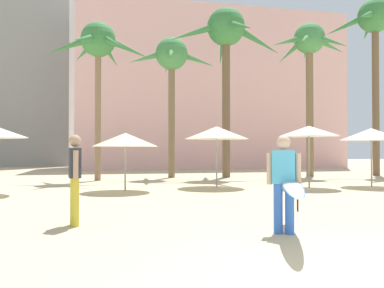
{
  "coord_description": "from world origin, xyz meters",
  "views": [
    {
      "loc": [
        -3.0,
        -3.92,
        1.47
      ],
      "look_at": [
        -0.81,
        5.9,
        1.65
      ],
      "focal_mm": 37.19,
      "sensor_mm": 36.0,
      "label": 1
    }
  ],
  "objects_px": {
    "palm_tree_right": "(375,27)",
    "cafe_umbrella_4": "(217,133)",
    "palm_tree_center": "(171,62)",
    "cafe_umbrella_6": "(371,134)",
    "cafe_umbrella_1": "(125,140)",
    "cafe_umbrella_5": "(309,131)",
    "palm_tree_left": "(98,47)",
    "palm_tree_far_right": "(226,38)",
    "person_near_left": "(75,175)",
    "palm_tree_far_left": "(309,50)",
    "person_mid_center": "(287,182)"
  },
  "relations": [
    {
      "from": "cafe_umbrella_5",
      "to": "cafe_umbrella_1",
      "type": "bearing_deg",
      "value": 177.55
    },
    {
      "from": "cafe_umbrella_1",
      "to": "cafe_umbrella_5",
      "type": "height_order",
      "value": "cafe_umbrella_5"
    },
    {
      "from": "cafe_umbrella_6",
      "to": "palm_tree_left",
      "type": "bearing_deg",
      "value": 151.72
    },
    {
      "from": "palm_tree_center",
      "to": "cafe_umbrella_5",
      "type": "xyz_separation_m",
      "value": [
        4.31,
        -7.31,
        -4.18
      ]
    },
    {
      "from": "palm_tree_right",
      "to": "cafe_umbrella_6",
      "type": "height_order",
      "value": "palm_tree_right"
    },
    {
      "from": "palm_tree_far_left",
      "to": "palm_tree_right",
      "type": "bearing_deg",
      "value": -1.02
    },
    {
      "from": "palm_tree_far_left",
      "to": "cafe_umbrella_1",
      "type": "relative_size",
      "value": 3.68
    },
    {
      "from": "cafe_umbrella_4",
      "to": "palm_tree_right",
      "type": "bearing_deg",
      "value": 24.77
    },
    {
      "from": "palm_tree_far_left",
      "to": "palm_tree_left",
      "type": "relative_size",
      "value": 1.13
    },
    {
      "from": "cafe_umbrella_4",
      "to": "palm_tree_far_right",
      "type": "bearing_deg",
      "value": 68.62
    },
    {
      "from": "palm_tree_far_right",
      "to": "cafe_umbrella_1",
      "type": "relative_size",
      "value": 3.93
    },
    {
      "from": "palm_tree_left",
      "to": "palm_tree_far_right",
      "type": "distance_m",
      "value": 7.14
    },
    {
      "from": "palm_tree_right",
      "to": "cafe_umbrella_4",
      "type": "relative_size",
      "value": 4.08
    },
    {
      "from": "cafe_umbrella_4",
      "to": "cafe_umbrella_5",
      "type": "xyz_separation_m",
      "value": [
        3.48,
        -1.16,
        0.05
      ]
    },
    {
      "from": "palm_tree_center",
      "to": "palm_tree_right",
      "type": "xyz_separation_m",
      "value": [
        12.32,
        -0.85,
        2.5
      ]
    },
    {
      "from": "palm_tree_far_right",
      "to": "person_mid_center",
      "type": "relative_size",
      "value": 3.09
    },
    {
      "from": "cafe_umbrella_1",
      "to": "palm_tree_left",
      "type": "bearing_deg",
      "value": 100.72
    },
    {
      "from": "cafe_umbrella_5",
      "to": "palm_tree_center",
      "type": "bearing_deg",
      "value": 120.51
    },
    {
      "from": "palm_tree_far_right",
      "to": "person_mid_center",
      "type": "xyz_separation_m",
      "value": [
        -3.58,
        -14.79,
        -6.89
      ]
    },
    {
      "from": "cafe_umbrella_6",
      "to": "person_mid_center",
      "type": "height_order",
      "value": "cafe_umbrella_6"
    },
    {
      "from": "palm_tree_far_right",
      "to": "cafe_umbrella_6",
      "type": "height_order",
      "value": "palm_tree_far_right"
    },
    {
      "from": "palm_tree_center",
      "to": "palm_tree_right",
      "type": "distance_m",
      "value": 12.6
    },
    {
      "from": "palm_tree_left",
      "to": "palm_tree_right",
      "type": "relative_size",
      "value": 0.74
    },
    {
      "from": "palm_tree_far_right",
      "to": "person_near_left",
      "type": "relative_size",
      "value": 5.31
    },
    {
      "from": "cafe_umbrella_1",
      "to": "palm_tree_far_left",
      "type": "bearing_deg",
      "value": 29.83
    },
    {
      "from": "palm_tree_far_right",
      "to": "cafe_umbrella_1",
      "type": "bearing_deg",
      "value": -132.39
    },
    {
      "from": "cafe_umbrella_6",
      "to": "palm_tree_center",
      "type": "bearing_deg",
      "value": 134.0
    },
    {
      "from": "cafe_umbrella_5",
      "to": "palm_tree_far_right",
      "type": "bearing_deg",
      "value": 100.6
    },
    {
      "from": "palm_tree_right",
      "to": "person_mid_center",
      "type": "bearing_deg",
      "value": -131.67
    },
    {
      "from": "palm_tree_right",
      "to": "palm_tree_far_left",
      "type": "bearing_deg",
      "value": 178.98
    },
    {
      "from": "person_mid_center",
      "to": "palm_tree_center",
      "type": "bearing_deg",
      "value": 25.68
    },
    {
      "from": "palm_tree_center",
      "to": "cafe_umbrella_6",
      "type": "bearing_deg",
      "value": -46.0
    },
    {
      "from": "palm_tree_far_right",
      "to": "cafe_umbrella_1",
      "type": "height_order",
      "value": "palm_tree_far_right"
    },
    {
      "from": "palm_tree_center",
      "to": "palm_tree_right",
      "type": "relative_size",
      "value": 0.73
    },
    {
      "from": "cafe_umbrella_1",
      "to": "palm_tree_center",
      "type": "bearing_deg",
      "value": 67.58
    },
    {
      "from": "palm_tree_far_left",
      "to": "palm_tree_center",
      "type": "xyz_separation_m",
      "value": [
        -7.97,
        0.78,
        -0.87
      ]
    },
    {
      "from": "palm_tree_far_right",
      "to": "cafe_umbrella_4",
      "type": "xyz_separation_m",
      "value": [
        -2.21,
        -5.65,
        -5.62
      ]
    },
    {
      "from": "cafe_umbrella_4",
      "to": "palm_tree_center",
      "type": "bearing_deg",
      "value": 97.64
    },
    {
      "from": "palm_tree_far_right",
      "to": "person_mid_center",
      "type": "height_order",
      "value": "palm_tree_far_right"
    },
    {
      "from": "palm_tree_far_left",
      "to": "cafe_umbrella_5",
      "type": "distance_m",
      "value": 9.04
    },
    {
      "from": "cafe_umbrella_5",
      "to": "person_near_left",
      "type": "bearing_deg",
      "value": -143.83
    },
    {
      "from": "cafe_umbrella_1",
      "to": "cafe_umbrella_6",
      "type": "relative_size",
      "value": 0.97
    },
    {
      "from": "palm_tree_far_left",
      "to": "palm_tree_far_right",
      "type": "xyz_separation_m",
      "value": [
        -4.94,
        0.26,
        0.52
      ]
    },
    {
      "from": "cafe_umbrella_4",
      "to": "cafe_umbrella_5",
      "type": "relative_size",
      "value": 1.06
    },
    {
      "from": "palm_tree_far_right",
      "to": "cafe_umbrella_4",
      "type": "bearing_deg",
      "value": -111.38
    },
    {
      "from": "cafe_umbrella_4",
      "to": "person_near_left",
      "type": "relative_size",
      "value": 1.46
    },
    {
      "from": "cafe_umbrella_4",
      "to": "cafe_umbrella_5",
      "type": "height_order",
      "value": "same"
    },
    {
      "from": "cafe_umbrella_5",
      "to": "cafe_umbrella_4",
      "type": "bearing_deg",
      "value": 161.65
    },
    {
      "from": "cafe_umbrella_6",
      "to": "person_mid_center",
      "type": "relative_size",
      "value": 0.81
    },
    {
      "from": "person_near_left",
      "to": "palm_tree_far_left",
      "type": "bearing_deg",
      "value": -141.56
    }
  ]
}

